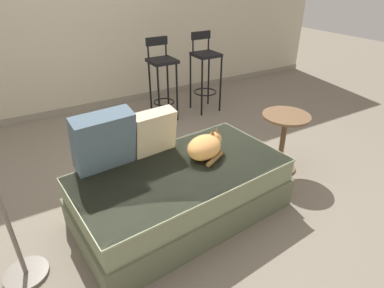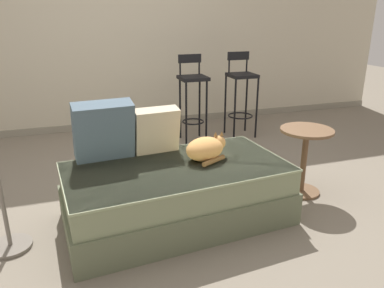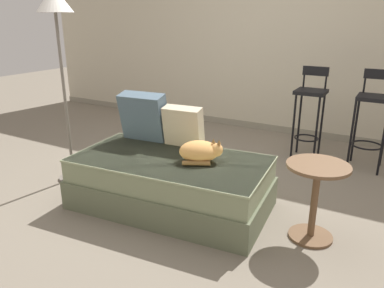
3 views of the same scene
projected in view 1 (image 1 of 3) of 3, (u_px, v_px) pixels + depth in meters
ground_plane at (161, 188)px, 2.92m from camera, size 16.00×16.00×0.00m
wall_back_panel at (78, 10)px, 3.99m from camera, size 8.00×0.10×2.60m
wall_baseboard_trim at (94, 105)px, 4.55m from camera, size 8.00×0.02×0.09m
couch at (182, 192)px, 2.51m from camera, size 1.70×1.01×0.44m
throw_pillow_corner at (104, 141)px, 2.30m from camera, size 0.45×0.28×0.46m
throw_pillow_middle at (153, 132)px, 2.53m from camera, size 0.36×0.21×0.37m
cat at (205, 147)px, 2.52m from camera, size 0.39×0.36×0.20m
bar_stool_near_window at (162, 72)px, 3.97m from camera, size 0.32×0.32×1.03m
bar_stool_by_doorway at (205, 66)px, 4.26m from camera, size 0.32×0.32×1.04m
side_table at (284, 135)px, 3.03m from camera, size 0.44×0.44×0.58m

